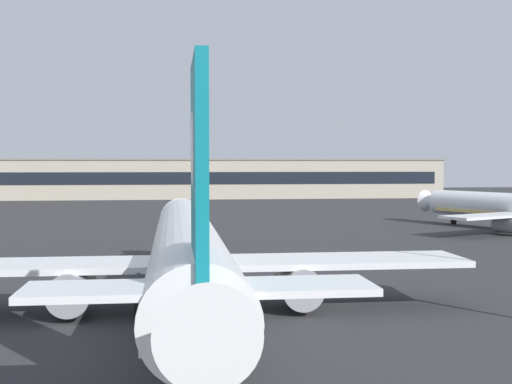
{
  "coord_description": "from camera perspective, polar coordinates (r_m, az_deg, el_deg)",
  "views": [
    {
      "loc": [
        -2.94,
        -22.14,
        8.3
      ],
      "look_at": [
        2.22,
        19.93,
        6.5
      ],
      "focal_mm": 47.63,
      "sensor_mm": 36.0,
      "label": 1
    }
  ],
  "objects": [
    {
      "name": "airliner_foreground",
      "position": [
        37.84,
        -5.79,
        -5.07
      ],
      "size": [
        32.02,
        41.41,
        11.65
      ],
      "color": "white",
      "rests_on": "ground"
    },
    {
      "name": "terminal_building",
      "position": [
        161.18,
        -4.32,
        1.15
      ],
      "size": [
        113.59,
        12.4,
        9.37
      ],
      "color": "#B2A893",
      "rests_on": "ground"
    },
    {
      "name": "taxiway_centreline",
      "position": [
        52.88,
        -3.74,
        -6.6
      ],
      "size": [
        4.92,
        179.95,
        0.01
      ],
      "primitive_type": "cube",
      "rotation": [
        0.0,
        0.0,
        -0.03
      ],
      "color": "yellow",
      "rests_on": "ground"
    },
    {
      "name": "safety_cone_by_nose_gear",
      "position": [
        55.39,
        -4.82,
        -5.92
      ],
      "size": [
        0.44,
        0.44,
        0.55
      ],
      "color": "orange",
      "rests_on": "ground"
    }
  ]
}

